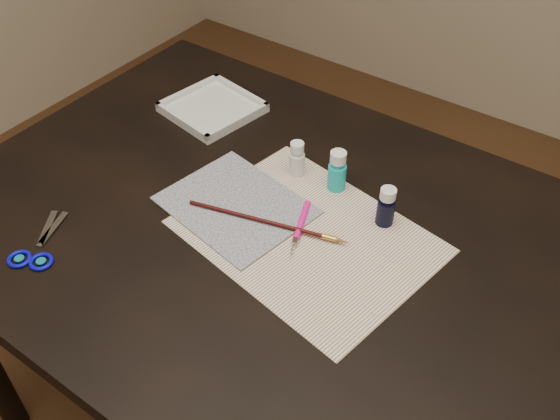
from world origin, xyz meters
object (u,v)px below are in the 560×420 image
Objects in this scene: canvas at (236,205)px; paint_bottle_cyan at (337,171)px; paper at (307,236)px; paint_bottle_navy at (386,207)px; scissors at (40,239)px; palette_tray at (212,107)px; paint_bottle_white at (297,159)px.

canvas is 0.21m from paint_bottle_cyan.
paper is 1.65× the size of canvas.
paper is at bearing 4.59° from canvas.
paint_bottle_navy reaches higher than scissors.
canvas is 1.43× the size of palette_tray.
palette_tray is at bearing 168.66° from paint_bottle_navy.
canvas is 3.46× the size of paint_bottle_white.
paint_bottle_navy is (0.13, -0.03, -0.00)m from paint_bottle_cyan.
paint_bottle_cyan reaches higher than paint_bottle_navy.
paint_bottle_white reaches higher than scissors.
palette_tray is (-0.25, 0.23, 0.01)m from canvas.
paint_bottle_cyan is (0.09, 0.01, 0.01)m from paint_bottle_white.
canvas is at bearing -104.25° from paint_bottle_white.
paper is 0.16m from paint_bottle_cyan.
paper is 0.49m from scissors.
scissors is at bearing -140.25° from paint_bottle_navy.
paint_bottle_navy is 0.49× the size of scissors.
paint_bottle_cyan reaches higher than palette_tray.
scissors is at bearing -129.84° from canvas.
paint_bottle_white is 0.30m from palette_tray.
canvas is at bearing -175.41° from paper.
canvas is at bearing -128.78° from paint_bottle_cyan.
paint_bottle_navy is 0.44× the size of palette_tray.
palette_tray is (-0.02, 0.51, 0.01)m from scissors.
paint_bottle_navy is 0.51m from palette_tray.
paper is 5.35× the size of paint_bottle_navy.
paper is 0.19m from paint_bottle_white.
paint_bottle_navy is (0.25, 0.13, 0.04)m from canvas.
paint_bottle_cyan is (0.13, 0.16, 0.04)m from canvas.
scissors is (-0.23, -0.28, 0.00)m from canvas.
canvas is 0.29m from paint_bottle_navy.
paint_bottle_navy is (0.22, -0.03, 0.00)m from paint_bottle_white.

